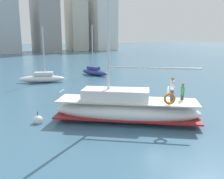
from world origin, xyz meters
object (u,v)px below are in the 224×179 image
object	(u,v)px
main_sailboat	(125,108)
mooring_buoy	(38,120)
moored_sloop_far	(42,78)
moored_sloop_near	(94,71)

from	to	relation	value
main_sailboat	mooring_buoy	size ratio (longest dim) A/B	15.00
moored_sloop_far	moored_sloop_near	bearing A→B (deg)	16.16
main_sailboat	moored_sloop_far	xyz separation A→B (m)	(-1.55, 17.07, -0.35)
moored_sloop_far	mooring_buoy	xyz separation A→B (m)	(-3.63, -14.64, -0.37)
main_sailboat	moored_sloop_near	size ratio (longest dim) A/B	1.90
moored_sloop_near	mooring_buoy	xyz separation A→B (m)	(-11.78, -17.00, -0.36)
main_sailboat	mooring_buoy	world-z (taller)	main_sailboat
moored_sloop_far	mooring_buoy	distance (m)	15.09
moored_sloop_near	main_sailboat	bearing A→B (deg)	-108.75
main_sailboat	mooring_buoy	distance (m)	5.78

